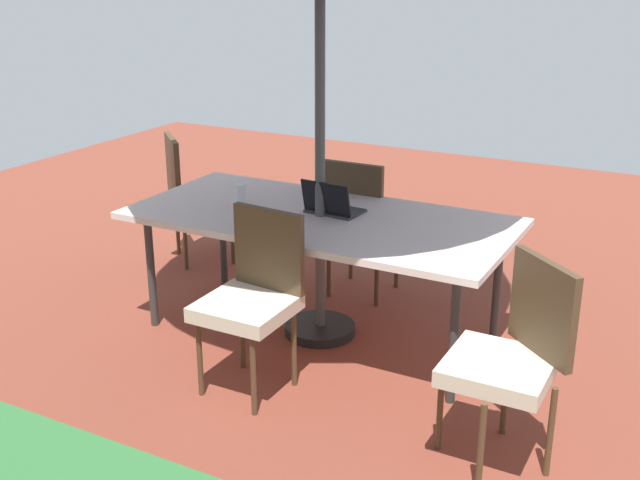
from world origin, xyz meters
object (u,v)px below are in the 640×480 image
Objects in this scene: chair_north at (253,293)px; cup at (240,193)px; chair_southeast at (194,191)px; chair_northwest at (511,354)px; chair_south at (360,220)px; laptop at (332,206)px; dining_table at (320,223)px.

chair_north reaches higher than cup.
chair_north and chair_southeast have the same top height.
cup is at bearing -160.41° from chair_northwest.
laptop reaches higher than chair_south.
chair_southeast reaches higher than dining_table.
laptop is at bearing 97.80° from chair_south.
chair_northwest is (-1.39, 0.03, 0.00)m from chair_north.
dining_table is 1.59m from chair_northwest.
laptop is (1.33, -0.82, 0.27)m from chair_northwest.
chair_south is 0.89m from cup.
cup is (1.95, -0.77, 0.28)m from chair_northwest.
dining_table is 2.33× the size of chair_south.
chair_northwest is at bearing 158.52° from cup.
laptop is at bearing -159.60° from chair_southeast.
chair_north is 0.97m from cup.
cup is at bearing 9.52° from laptop.
laptop is at bearing 90.70° from chair_north.
chair_south is 1.41m from chair_southeast.
chair_southeast is 2.90× the size of laptop.
chair_north is 1.00× the size of chair_northwest.
chair_southeast is (1.44, -1.42, 0.00)m from chair_north.
chair_southeast is (2.83, -1.45, 0.00)m from chair_northwest.
dining_table is at bearing -162.31° from chair_southeast.
laptop is (-0.05, -0.06, 0.09)m from dining_table.
chair_north is 1.39m from chair_northwest.
laptop is 2.84× the size of cup.
dining_table is 0.75m from chair_north.
dining_table is 0.12m from laptop.
chair_southeast is 1.65m from laptop.
chair_north is at bearing 89.89° from laptop.
chair_northwest reaches higher than cup.
chair_south is 0.67m from laptop.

